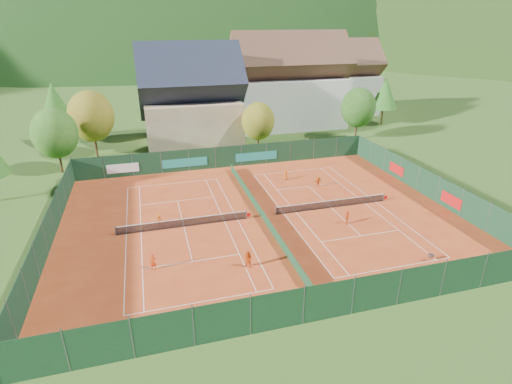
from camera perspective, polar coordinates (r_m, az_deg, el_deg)
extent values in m
plane|color=#30541A|center=(41.62, 0.75, -3.61)|extent=(600.00, 600.00, 0.00)
cube|color=#B9401B|center=(41.61, 0.75, -3.58)|extent=(40.00, 32.00, 0.01)
cube|color=white|center=(51.10, -11.73, 1.22)|extent=(10.97, 0.06, 0.00)
cube|color=white|center=(30.37, -7.68, -15.27)|extent=(10.97, 0.06, 0.00)
cube|color=white|center=(40.33, -18.04, -5.76)|extent=(0.06, 23.77, 0.00)
cube|color=white|center=(41.04, -2.63, -4.00)|extent=(0.06, 23.77, 0.00)
cube|color=white|center=(40.26, -16.10, -5.56)|extent=(0.06, 23.77, 0.00)
cube|color=white|center=(40.79, -4.50, -4.23)|extent=(0.06, 23.77, 0.00)
cube|color=white|center=(46.06, -11.14, -1.25)|extent=(8.23, 0.06, 0.00)
cube|color=white|center=(34.81, -9.07, -9.76)|extent=(8.23, 0.06, 0.00)
cube|color=white|center=(40.32, -10.26, -4.91)|extent=(0.06, 12.80, 0.00)
cube|color=white|center=(54.33, 5.29, 2.97)|extent=(10.97, 0.06, 0.00)
cube|color=white|center=(35.53, 19.16, -10.16)|extent=(10.97, 0.06, 0.00)
cube|color=white|center=(42.32, 4.02, -3.14)|extent=(0.06, 23.77, 0.00)
cube|color=white|center=(46.90, 16.76, -1.38)|extent=(0.06, 23.77, 0.00)
cube|color=white|center=(42.77, 5.75, -2.91)|extent=(0.06, 23.77, 0.00)
cube|color=white|center=(46.21, 15.32, -1.59)|extent=(0.06, 23.77, 0.00)
cube|color=white|center=(49.61, 7.53, 0.83)|extent=(8.23, 0.06, 0.00)
cube|color=white|center=(39.39, 14.77, -6.08)|extent=(8.23, 0.06, 0.00)
cube|color=white|center=(44.33, 10.72, -2.23)|extent=(0.06, 12.80, 0.00)
cylinder|color=#59595B|center=(40.18, -19.43, -5.27)|extent=(0.10, 0.10, 1.02)
cylinder|color=#59595B|center=(41.01, -1.39, -3.22)|extent=(0.10, 0.10, 1.02)
cube|color=black|center=(40.11, -10.30, -4.35)|extent=(12.80, 0.02, 0.86)
cube|color=white|center=(39.91, -10.35, -3.80)|extent=(12.80, 0.04, 0.06)
cube|color=red|center=(41.09, -1.05, -3.25)|extent=(0.40, 0.04, 0.40)
cylinder|color=#59595B|center=(41.83, 2.86, -2.68)|extent=(0.10, 0.10, 1.02)
cylinder|color=#59595B|center=(47.18, 17.77, -0.70)|extent=(0.10, 0.10, 1.02)
cube|color=black|center=(44.14, 10.77, -1.70)|extent=(12.80, 0.02, 0.86)
cube|color=white|center=(43.97, 10.81, -1.20)|extent=(12.80, 0.04, 0.06)
cube|color=red|center=(47.34, 18.02, -0.73)|extent=(0.40, 0.04, 0.40)
cube|color=#14381E|center=(41.39, 0.76, -2.96)|extent=(0.03, 28.80, 1.00)
cube|color=#12321D|center=(55.41, -3.96, 5.06)|extent=(40.00, 0.04, 3.00)
cube|color=teal|center=(54.62, -10.12, 4.14)|extent=(6.00, 0.03, 1.20)
cube|color=teal|center=(56.35, 0.05, 5.12)|extent=(6.00, 0.03, 1.20)
cube|color=silver|center=(54.53, -18.49, 3.24)|extent=(4.00, 0.03, 1.20)
cube|color=#12321A|center=(28.22, 10.36, -15.07)|extent=(40.00, 0.04, 3.00)
cube|color=#133520|center=(40.65, -27.49, -4.78)|extent=(0.04, 32.00, 3.00)
cube|color=#12331E|center=(50.02, 23.31, 1.08)|extent=(0.04, 32.00, 3.00)
cube|color=#B21414|center=(47.34, 26.10, -1.05)|extent=(0.03, 3.00, 1.20)
cube|color=#B21414|center=(54.51, 19.42, 3.10)|extent=(0.03, 3.00, 1.20)
cube|color=#CCB38F|center=(67.74, -9.07, 9.99)|extent=(15.00, 12.00, 7.00)
cube|color=#1E2333|center=(66.57, -9.43, 15.44)|extent=(16.20, 12.00, 12.00)
cube|color=silver|center=(77.67, 4.64, 12.66)|extent=(20.00, 11.00, 9.00)
cube|color=brown|center=(76.66, 4.83, 17.99)|extent=(21.60, 11.00, 11.00)
cube|color=silver|center=(90.54, 11.42, 13.50)|extent=(16.00, 10.00, 8.00)
cube|color=brown|center=(89.70, 11.76, 17.58)|extent=(17.28, 10.00, 10.00)
cylinder|color=#453218|center=(59.32, -26.13, 3.82)|extent=(0.36, 0.36, 2.80)
ellipsoid|color=#2D611B|center=(58.27, -26.83, 7.51)|extent=(5.72, 5.72, 6.58)
cylinder|color=#49321A|center=(64.34, -21.89, 6.10)|extent=(0.36, 0.36, 3.15)
ellipsoid|color=olive|center=(63.28, -22.51, 9.98)|extent=(6.44, 6.44, 7.40)
cylinder|color=#442918|center=(72.85, -26.12, 7.42)|extent=(0.36, 0.36, 3.50)
cone|color=#24611B|center=(71.84, -26.83, 11.23)|extent=(5.60, 5.60, 6.50)
cylinder|color=#4B331A|center=(62.43, 0.30, 6.97)|extent=(0.36, 0.36, 2.45)
ellipsoid|color=olive|center=(61.54, 0.31, 10.10)|extent=(5.01, 5.01, 5.76)
cylinder|color=#4C2F1B|center=(71.05, 14.08, 8.46)|extent=(0.36, 0.36, 2.80)
ellipsoid|color=#255418|center=(70.18, 14.40, 11.61)|extent=(5.72, 5.72, 6.58)
cylinder|color=#4E371B|center=(82.77, 17.54, 10.27)|extent=(0.36, 0.36, 3.15)
cone|color=#23601B|center=(81.95, 17.93, 13.32)|extent=(5.04, 5.04, 5.85)
cylinder|color=#462C19|center=(85.67, 10.06, 11.52)|extent=(0.36, 0.36, 3.50)
ellipsoid|color=brown|center=(84.81, 10.30, 14.82)|extent=(7.15, 7.15, 8.22)
ellipsoid|color=black|center=(341.70, -12.39, 12.55)|extent=(440.00, 440.00, 242.00)
ellipsoid|color=black|center=(342.02, 32.27, 10.20)|extent=(380.00, 380.00, 220.40)
cylinder|color=slate|center=(37.08, 23.64, -8.70)|extent=(0.02, 0.02, 0.80)
cylinder|color=slate|center=(37.26, 24.00, -8.60)|extent=(0.02, 0.02, 0.80)
cylinder|color=slate|center=(37.27, 23.36, -8.47)|extent=(0.02, 0.02, 0.80)
cylinder|color=slate|center=(37.45, 23.72, -8.38)|extent=(0.02, 0.02, 0.80)
cube|color=slate|center=(37.19, 23.72, -8.34)|extent=(0.34, 0.34, 0.30)
ellipsoid|color=#CCD833|center=(37.17, 23.73, -8.30)|extent=(0.28, 0.28, 0.16)
sphere|color=#CCD833|center=(37.35, -12.42, -7.52)|extent=(0.07, 0.07, 0.07)
sphere|color=#CCD833|center=(35.33, 10.76, -9.30)|extent=(0.07, 0.07, 0.07)
sphere|color=#CCD833|center=(47.02, 4.47, -0.31)|extent=(0.07, 0.07, 0.07)
sphere|color=#CCD833|center=(46.12, -8.00, -0.96)|extent=(0.07, 0.07, 0.07)
sphere|color=#CCD833|center=(42.22, 20.02, -4.66)|extent=(0.07, 0.07, 0.07)
imported|color=#CD4112|center=(34.01, -14.49, -9.68)|extent=(0.56, 0.39, 1.48)
imported|color=#DE4E13|center=(33.17, -1.10, -9.65)|extent=(0.97, 0.95, 1.58)
imported|color=#E35814|center=(40.41, -13.68, -4.01)|extent=(0.95, 0.55, 1.46)
imported|color=#EC5115|center=(40.95, 12.88, -3.59)|extent=(0.79, 0.85, 1.40)
imported|color=#E25D14|center=(51.12, 4.24, 2.47)|extent=(0.74, 0.58, 1.34)
imported|color=#E45914|center=(49.50, 8.86, 1.51)|extent=(1.26, 0.57, 1.31)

